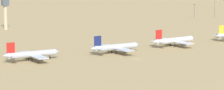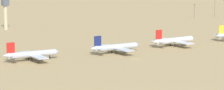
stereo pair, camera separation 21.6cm
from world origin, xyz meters
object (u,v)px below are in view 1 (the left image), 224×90
at_px(parked_jet_red_3, 32,54).
at_px(parked_jet_navy_4, 115,47).
at_px(light_pole_mid, 194,10).
at_px(parked_jet_red_5, 174,41).
at_px(control_tower, 5,11).
at_px(light_pole_west, 215,7).

height_order(parked_jet_red_3, parked_jet_navy_4, parked_jet_navy_4).
bearing_deg(parked_jet_navy_4, light_pole_mid, 36.49).
xyz_separation_m(parked_jet_red_5, control_tower, (-62.50, 142.79, 11.37)).
bearing_deg(parked_jet_red_5, parked_jet_red_3, 176.86).
relative_size(parked_jet_navy_4, parked_jet_red_5, 0.99).
height_order(parked_jet_navy_4, control_tower, control_tower).
distance_m(parked_jet_red_5, light_pole_mid, 180.98).
xyz_separation_m(control_tower, light_pole_west, (211.72, -16.94, -4.95)).
xyz_separation_m(parked_jet_red_3, light_pole_west, (251.73, 125.21, 6.55)).
height_order(light_pole_west, light_pole_mid, light_pole_west).
bearing_deg(parked_jet_red_5, light_pole_mid, 42.95).
relative_size(light_pole_west, light_pole_mid, 1.35).
bearing_deg(parked_jet_red_3, parked_jet_red_5, 0.69).
distance_m(control_tower, light_pole_west, 212.45).
bearing_deg(light_pole_west, control_tower, 175.43).
bearing_deg(parked_jet_red_3, parked_jet_navy_4, -3.01).
bearing_deg(control_tower, light_pole_mid, -4.01).
relative_size(parked_jet_red_5, light_pole_west, 1.99).
distance_m(parked_jet_navy_4, control_tower, 147.15).
bearing_deg(parked_jet_navy_4, parked_jet_red_3, 175.15).
bearing_deg(parked_jet_red_3, light_pole_mid, 30.45).
height_order(parked_jet_red_5, light_pole_mid, light_pole_mid).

